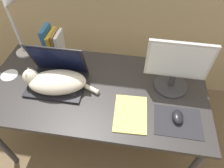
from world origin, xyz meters
TOP-DOWN VIEW (x-y plane):
  - desk at (0.00, 0.37)m, footprint 1.48×0.74m
  - laptop at (-0.26, 0.38)m, footprint 0.38×0.28m
  - cat at (-0.26, 0.33)m, footprint 0.50×0.26m
  - external_monitor at (0.50, 0.46)m, footprint 0.38×0.22m
  - mousepad at (0.53, 0.19)m, footprint 0.27×0.21m
  - computer_mouse at (0.53, 0.21)m, footprint 0.06×0.10m
  - book_row at (-0.36, 0.63)m, footprint 0.12×0.16m
  - desk_lamp at (-0.59, 0.61)m, footprint 0.17×0.17m
  - notepad at (0.25, 0.20)m, footprint 0.21×0.27m
  - cd_disc at (-0.63, 0.39)m, footprint 0.12×0.12m

SIDE VIEW (x-z plane):
  - desk at x=0.00m, z-range 0.30..1.04m
  - cd_disc at x=-0.63m, z-range 0.74..0.74m
  - mousepad at x=0.53m, z-range 0.74..0.74m
  - notepad at x=0.25m, z-range 0.74..0.75m
  - computer_mouse at x=0.53m, z-range 0.74..0.78m
  - laptop at x=-0.26m, z-range 0.65..0.93m
  - cat at x=-0.26m, z-range 0.73..0.88m
  - book_row at x=-0.36m, z-range 0.73..0.99m
  - external_monitor at x=0.50m, z-range 0.74..1.10m
  - desk_lamp at x=-0.59m, z-range 0.83..1.34m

